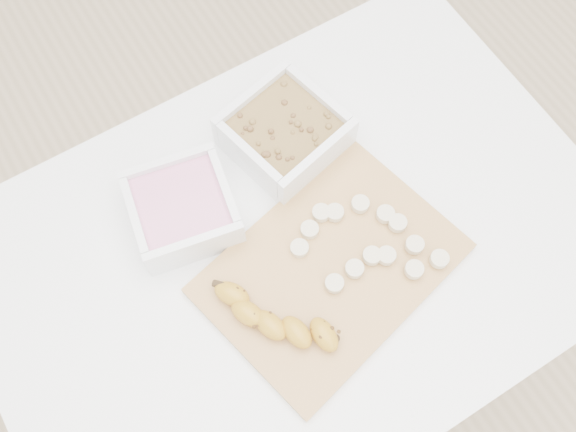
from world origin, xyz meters
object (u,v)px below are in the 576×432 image
bowl_yogurt (183,209)px  banana (278,319)px  table (297,265)px  bowl_granola (285,133)px  cutting_board (331,268)px

bowl_yogurt → banana: bearing=-80.5°
table → banana: banana is taller
table → bowl_granola: bowl_granola is taller
cutting_board → banana: (-0.11, -0.03, 0.02)m
cutting_board → table: bearing=110.3°
bowl_yogurt → cutting_board: (0.15, -0.20, -0.03)m
table → bowl_yogurt: size_ratio=5.47×
table → bowl_yogurt: bowl_yogurt is taller
cutting_board → bowl_yogurt: bearing=127.8°
bowl_granola → cutting_board: bearing=-103.4°
cutting_board → bowl_granola: bearing=76.6°
table → banana: bearing=-134.4°
table → cutting_board: (0.02, -0.06, 0.10)m
bowl_granola → banana: (-0.17, -0.26, -0.01)m
bowl_granola → cutting_board: bowl_granola is taller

